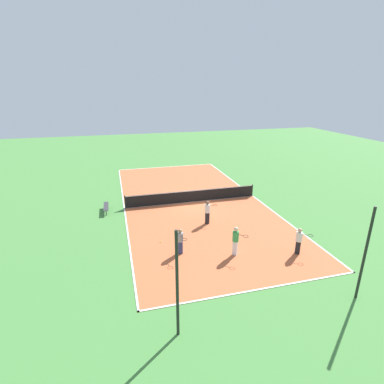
% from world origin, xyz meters
% --- Properties ---
extents(ground_plane, '(80.00, 80.00, 0.00)m').
position_xyz_m(ground_plane, '(0.00, 0.00, 0.00)').
color(ground_plane, '#47843D').
extents(court_surface, '(11.36, 24.19, 0.02)m').
position_xyz_m(court_surface, '(0.00, 0.00, 0.01)').
color(court_surface, '#C66038').
rests_on(court_surface, ground_plane).
extents(tennis_net, '(11.16, 0.10, 1.07)m').
position_xyz_m(tennis_net, '(0.00, 0.00, 0.57)').
color(tennis_net, black).
rests_on(tennis_net, court_surface).
extents(bench, '(0.36, 1.89, 0.45)m').
position_xyz_m(bench, '(7.01, 0.21, 0.39)').
color(bench, '#333338').
rests_on(bench, ground_plane).
extents(player_baseline_gray, '(0.49, 0.98, 1.56)m').
position_xyz_m(player_baseline_gray, '(2.78, 7.82, 0.91)').
color(player_baseline_gray, navy).
rests_on(player_baseline_gray, court_surface).
extents(player_near_white, '(0.97, 0.47, 1.70)m').
position_xyz_m(player_near_white, '(0.03, 4.37, 1.00)').
color(player_near_white, black).
rests_on(player_near_white, court_surface).
extents(player_far_white, '(0.98, 0.72, 1.62)m').
position_xyz_m(player_far_white, '(-3.83, 9.61, 0.95)').
color(player_far_white, black).
rests_on(player_far_white, court_surface).
extents(player_far_green, '(0.89, 0.90, 1.77)m').
position_xyz_m(player_far_green, '(-0.24, 8.80, 1.05)').
color(player_far_green, white).
rests_on(player_far_green, court_surface).
extents(tennis_ball_far_baseline, '(0.07, 0.07, 0.07)m').
position_xyz_m(tennis_ball_far_baseline, '(3.71, 6.25, 0.06)').
color(tennis_ball_far_baseline, '#CCE033').
rests_on(tennis_ball_far_baseline, court_surface).
extents(tennis_ball_left_sideline, '(0.07, 0.07, 0.07)m').
position_xyz_m(tennis_ball_left_sideline, '(-2.28, -9.34, 0.06)').
color(tennis_ball_left_sideline, '#CCE033').
rests_on(tennis_ball_left_sideline, court_surface).
extents(tennis_ball_midcourt, '(0.07, 0.07, 0.07)m').
position_xyz_m(tennis_ball_midcourt, '(-2.04, -2.71, 0.06)').
color(tennis_ball_midcourt, '#CCE033').
rests_on(tennis_ball_midcourt, court_surface).
extents(fence_post_back_left, '(0.12, 0.12, 4.58)m').
position_xyz_m(fence_post_back_left, '(-4.22, 13.71, 2.29)').
color(fence_post_back_left, black).
rests_on(fence_post_back_left, ground_plane).
extents(fence_post_back_right, '(0.12, 0.12, 4.58)m').
position_xyz_m(fence_post_back_right, '(4.22, 13.71, 2.29)').
color(fence_post_back_right, black).
rests_on(fence_post_back_right, ground_plane).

